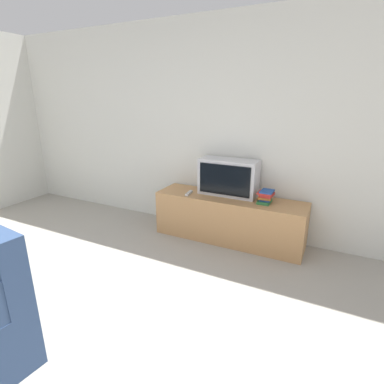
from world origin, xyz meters
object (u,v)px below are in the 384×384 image
Objects in this scene: tv_stand at (229,219)px; television at (228,177)px; remote_on_stand at (189,193)px; book_stack at (266,196)px.

tv_stand is 0.50m from television.
television reaches higher than remote_on_stand.
tv_stand is at bearing 12.50° from remote_on_stand.
television is 0.52m from remote_on_stand.
tv_stand is 8.05× the size of book_stack.
book_stack is at bearing -10.27° from television.
television is 3.82× the size of remote_on_stand.
tv_stand is at bearing -179.10° from book_stack.
television is at bearing 121.48° from tv_stand.
book_stack is (0.48, -0.09, -0.15)m from television.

